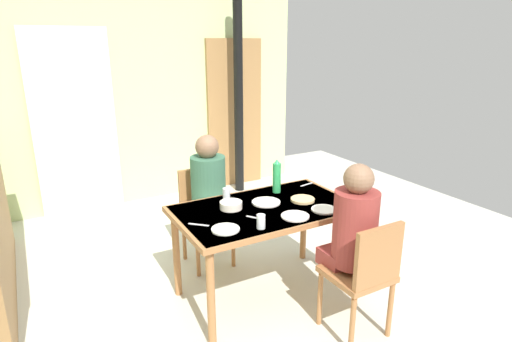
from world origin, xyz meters
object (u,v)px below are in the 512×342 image
object	(u,v)px
chair_far_diner	(204,210)
person_far_diner	(209,185)
dining_table	(266,217)
serving_bowl_center	(231,205)
water_bottle_green_near	(277,177)
person_near_diner	(354,226)
chair_near_diner	(365,272)

from	to	relation	value
chair_far_diner	person_far_diner	xyz separation A→B (m)	(-0.00, -0.14, 0.28)
chair_far_diner	person_far_diner	size ratio (longest dim) A/B	1.13
dining_table	chair_far_diner	xyz separation A→B (m)	(-0.20, 0.76, -0.18)
person_far_diner	serving_bowl_center	bearing A→B (deg)	85.28
chair_far_diner	water_bottle_green_near	world-z (taller)	water_bottle_green_near
person_near_diner	water_bottle_green_near	xyz separation A→B (m)	(-0.07, 0.87, 0.11)
water_bottle_green_near	dining_table	bearing A→B (deg)	-135.60
person_far_diner	chair_far_diner	bearing A→B (deg)	-90.00
chair_far_diner	person_far_diner	world-z (taller)	person_far_diner
water_bottle_green_near	person_far_diner	bearing A→B (deg)	139.81
person_near_diner	serving_bowl_center	xyz separation A→B (m)	(-0.56, 0.74, 0.00)
person_far_diner	serving_bowl_center	size ratio (longest dim) A/B	4.53
chair_near_diner	serving_bowl_center	size ratio (longest dim) A/B	5.12
person_near_diner	water_bottle_green_near	bearing A→B (deg)	94.31
dining_table	chair_far_diner	size ratio (longest dim) A/B	1.57
chair_far_diner	person_far_diner	bearing A→B (deg)	90.00
chair_far_diner	person_near_diner	xyz separation A→B (m)	(0.52, -1.39, 0.28)
chair_near_diner	water_bottle_green_near	xyz separation A→B (m)	(-0.07, 1.01, 0.39)
chair_near_diner	serving_bowl_center	bearing A→B (deg)	122.62
dining_table	serving_bowl_center	size ratio (longest dim) A/B	8.06
person_far_diner	person_near_diner	bearing A→B (deg)	112.36
dining_table	water_bottle_green_near	distance (m)	0.41
chair_near_diner	chair_far_diner	world-z (taller)	same
serving_bowl_center	person_far_diner	bearing A→B (deg)	85.28
person_near_diner	person_far_diner	xyz separation A→B (m)	(-0.52, 1.25, 0.00)
chair_near_diner	serving_bowl_center	distance (m)	1.07
chair_near_diner	water_bottle_green_near	bearing A→B (deg)	93.73
water_bottle_green_near	serving_bowl_center	distance (m)	0.52
chair_far_diner	person_near_diner	bearing A→B (deg)	110.35
chair_near_diner	person_far_diner	bearing A→B (deg)	110.35
dining_table	water_bottle_green_near	world-z (taller)	water_bottle_green_near
chair_far_diner	water_bottle_green_near	size ratio (longest dim) A/B	3.05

